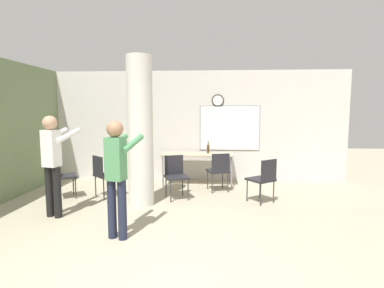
# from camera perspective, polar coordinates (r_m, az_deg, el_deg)

# --- Properties ---
(wall_back) EXTENTS (8.00, 0.15, 2.80)m
(wall_back) POSITION_cam_1_polar(r_m,az_deg,el_deg) (7.75, -0.49, 3.46)
(wall_back) COLOR silver
(wall_back) RESTS_ON ground_plane
(support_pillar) EXTENTS (0.48, 0.48, 2.80)m
(support_pillar) POSITION_cam_1_polar(r_m,az_deg,el_deg) (5.68, -9.83, 2.33)
(support_pillar) COLOR silver
(support_pillar) RESTS_ON ground_plane
(folding_table) EXTENTS (1.74, 0.70, 0.76)m
(folding_table) POSITION_cam_1_polar(r_m,az_deg,el_deg) (7.27, 1.06, -2.22)
(folding_table) COLOR tan
(folding_table) RESTS_ON ground_plane
(bottle_on_table) EXTENTS (0.06, 0.06, 0.29)m
(bottle_on_table) POSITION_cam_1_polar(r_m,az_deg,el_deg) (7.33, 3.09, -0.89)
(bottle_on_table) COLOR #4C3319
(bottle_on_table) RESTS_ON folding_table
(chair_mid_room) EXTENTS (0.62, 0.62, 0.87)m
(chair_mid_room) POSITION_cam_1_polar(r_m,az_deg,el_deg) (5.98, 13.44, -6.17)
(chair_mid_room) COLOR #232328
(chair_mid_room) RESTS_ON ground_plane
(chair_table_right) EXTENTS (0.55, 0.55, 0.87)m
(chair_table_right) POSITION_cam_1_polar(r_m,az_deg,el_deg) (6.66, 5.10, -4.76)
(chair_table_right) COLOR #232328
(chair_table_right) RESTS_ON ground_plane
(chair_table_front) EXTENTS (0.58, 0.58, 0.87)m
(chair_table_front) POSITION_cam_1_polar(r_m,az_deg,el_deg) (6.16, -3.11, -5.64)
(chair_table_front) COLOR #232328
(chair_table_front) RESTS_ON ground_plane
(chair_near_pillar) EXTENTS (0.62, 0.62, 0.87)m
(chair_near_pillar) POSITION_cam_1_polar(r_m,az_deg,el_deg) (6.50, -16.43, -5.26)
(chair_near_pillar) COLOR #232328
(chair_near_pillar) RESTS_ON ground_plane
(chair_by_left_wall) EXTENTS (0.61, 0.61, 0.87)m
(chair_by_left_wall) POSITION_cam_1_polar(r_m,az_deg,el_deg) (6.69, -23.73, -5.22)
(chair_by_left_wall) COLOR #232328
(chair_by_left_wall) RESTS_ON ground_plane
(person_watching_back) EXTENTS (0.51, 0.68, 1.71)m
(person_watching_back) POSITION_cam_1_polar(r_m,az_deg,el_deg) (5.51, -24.97, -2.42)
(person_watching_back) COLOR black
(person_watching_back) RESTS_ON ground_plane
(person_playing_front) EXTENTS (0.48, 0.68, 1.66)m
(person_playing_front) POSITION_cam_1_polar(r_m,az_deg,el_deg) (4.27, -14.09, -4.80)
(person_playing_front) COLOR #1E2338
(person_playing_front) RESTS_ON ground_plane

